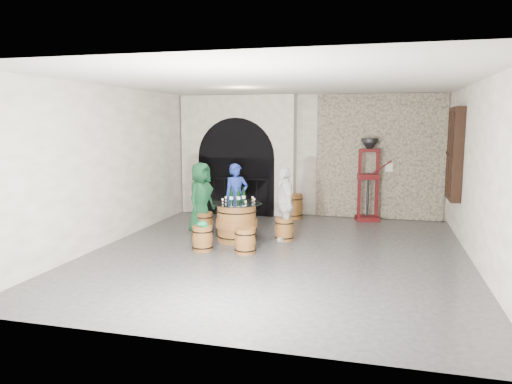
% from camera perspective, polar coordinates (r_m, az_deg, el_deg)
% --- Properties ---
extents(ground, '(8.00, 8.00, 0.00)m').
position_cam_1_polar(ground, '(9.36, 2.59, -7.13)').
color(ground, '#313134').
rests_on(ground, ground).
extents(wall_back, '(8.00, 0.00, 8.00)m').
position_cam_1_polar(wall_back, '(13.00, 6.33, 4.29)').
color(wall_back, white).
rests_on(wall_back, ground).
extents(wall_front, '(8.00, 0.00, 8.00)m').
position_cam_1_polar(wall_front, '(5.25, -6.43, -1.38)').
color(wall_front, white).
rests_on(wall_front, ground).
extents(wall_left, '(0.00, 8.00, 8.00)m').
position_cam_1_polar(wall_left, '(10.37, -16.65, 3.03)').
color(wall_left, white).
rests_on(wall_left, ground).
extents(wall_right, '(0.00, 8.00, 8.00)m').
position_cam_1_polar(wall_right, '(9.02, 24.97, 1.89)').
color(wall_right, white).
rests_on(wall_right, ground).
extents(ceiling, '(8.00, 8.00, 0.00)m').
position_cam_1_polar(ceiling, '(9.06, 2.73, 12.80)').
color(ceiling, beige).
rests_on(ceiling, wall_back).
extents(stone_facing_panel, '(3.20, 0.12, 3.18)m').
position_cam_1_polar(stone_facing_panel, '(12.80, 14.30, 4.03)').
color(stone_facing_panel, gray).
rests_on(stone_facing_panel, ground).
extents(arched_opening, '(3.10, 0.60, 3.19)m').
position_cam_1_polar(arched_opening, '(13.15, -2.08, 4.30)').
color(arched_opening, white).
rests_on(arched_opening, ground).
extents(shuttered_window, '(0.23, 1.10, 2.00)m').
position_cam_1_polar(shuttered_window, '(11.35, 22.30, 4.19)').
color(shuttered_window, black).
rests_on(shuttered_window, wall_right).
extents(barrel_table, '(1.05, 1.05, 0.81)m').
position_cam_1_polar(barrel_table, '(10.18, -2.29, -3.54)').
color(barrel_table, brown).
rests_on(barrel_table, ground).
extents(barrel_stool_left, '(0.42, 0.42, 0.48)m').
position_cam_1_polar(barrel_stool_left, '(10.91, -6.13, -3.66)').
color(barrel_stool_left, brown).
rests_on(barrel_stool_left, ground).
extents(barrel_stool_far, '(0.42, 0.42, 0.48)m').
position_cam_1_polar(barrel_stool_far, '(11.20, -2.30, -3.32)').
color(barrel_stool_far, brown).
rests_on(barrel_stool_far, ground).
extents(barrel_stool_right, '(0.42, 0.42, 0.48)m').
position_cam_1_polar(barrel_stool_right, '(10.26, 3.34, -4.39)').
color(barrel_stool_right, brown).
rests_on(barrel_stool_right, ground).
extents(barrel_stool_near_right, '(0.42, 0.42, 0.48)m').
position_cam_1_polar(barrel_stool_near_right, '(9.25, -1.27, -5.77)').
color(barrel_stool_near_right, brown).
rests_on(barrel_stool_near_right, ground).
extents(barrel_stool_near_left, '(0.42, 0.42, 0.48)m').
position_cam_1_polar(barrel_stool_near_left, '(9.51, -6.32, -5.44)').
color(barrel_stool_near_left, brown).
rests_on(barrel_stool_near_left, ground).
extents(green_cap, '(0.24, 0.19, 0.11)m').
position_cam_1_polar(green_cap, '(9.45, -6.33, -3.76)').
color(green_cap, '#0D9659').
rests_on(green_cap, barrel_stool_near_left).
extents(person_green, '(0.67, 0.87, 1.60)m').
position_cam_1_polar(person_green, '(10.88, -6.48, -0.72)').
color(person_green, '#124224').
rests_on(person_green, ground).
extents(person_blue, '(0.67, 0.63, 1.54)m').
position_cam_1_polar(person_blue, '(11.15, -2.31, -0.59)').
color(person_blue, navy).
rests_on(person_blue, ground).
extents(person_white, '(0.72, 0.99, 1.55)m').
position_cam_1_polar(person_white, '(10.16, 3.38, -1.42)').
color(person_white, silver).
rests_on(person_white, ground).
extents(wine_bottle_left, '(0.08, 0.08, 0.32)m').
position_cam_1_polar(wine_bottle_left, '(10.10, -2.93, -0.53)').
color(wine_bottle_left, black).
rests_on(wine_bottle_left, barrel_table).
extents(wine_bottle_center, '(0.08, 0.08, 0.32)m').
position_cam_1_polar(wine_bottle_center, '(10.09, -2.06, -0.53)').
color(wine_bottle_center, black).
rests_on(wine_bottle_center, barrel_table).
extents(wine_bottle_right, '(0.08, 0.08, 0.32)m').
position_cam_1_polar(wine_bottle_right, '(10.20, -1.47, -0.44)').
color(wine_bottle_right, black).
rests_on(wine_bottle_right, barrel_table).
extents(tasting_glass_a, '(0.05, 0.05, 0.10)m').
position_cam_1_polar(tasting_glass_a, '(10.08, -3.94, -1.03)').
color(tasting_glass_a, '#C36225').
rests_on(tasting_glass_a, barrel_table).
extents(tasting_glass_b, '(0.05, 0.05, 0.10)m').
position_cam_1_polar(tasting_glass_b, '(10.08, -0.21, -1.01)').
color(tasting_glass_b, '#C36225').
rests_on(tasting_glass_b, barrel_table).
extents(tasting_glass_c, '(0.05, 0.05, 0.10)m').
position_cam_1_polar(tasting_glass_c, '(10.43, -2.24, -0.71)').
color(tasting_glass_c, '#C36225').
rests_on(tasting_glass_c, barrel_table).
extents(tasting_glass_d, '(0.05, 0.05, 0.10)m').
position_cam_1_polar(tasting_glass_d, '(10.33, -0.41, -0.79)').
color(tasting_glass_d, '#C36225').
rests_on(tasting_glass_d, barrel_table).
extents(tasting_glass_e, '(0.05, 0.05, 0.10)m').
position_cam_1_polar(tasting_glass_e, '(9.78, -1.23, -1.29)').
color(tasting_glass_e, '#C36225').
rests_on(tasting_glass_e, barrel_table).
extents(tasting_glass_f, '(0.05, 0.05, 0.10)m').
position_cam_1_polar(tasting_glass_f, '(10.34, -3.58, -0.79)').
color(tasting_glass_f, '#C36225').
rests_on(tasting_glass_f, barrel_table).
extents(side_barrel, '(0.48, 0.48, 0.64)m').
position_cam_1_polar(side_barrel, '(12.60, 4.46, -1.68)').
color(side_barrel, brown).
rests_on(side_barrel, ground).
extents(corking_press, '(0.89, 0.57, 2.08)m').
position_cam_1_polar(corking_press, '(12.49, 13.10, 2.19)').
color(corking_press, '#4D0C0F').
rests_on(corking_press, ground).
extents(control_box, '(0.18, 0.10, 0.22)m').
position_cam_1_polar(control_box, '(12.74, 15.39, 2.84)').
color(control_box, silver).
rests_on(control_box, wall_back).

